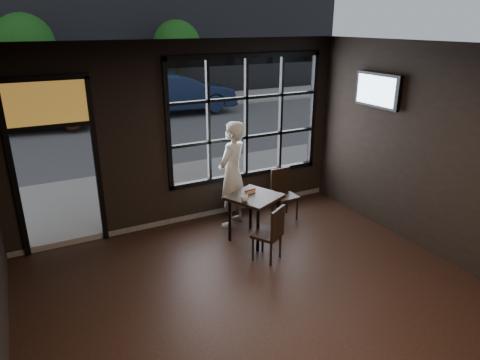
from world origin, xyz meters
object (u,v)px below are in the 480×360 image
chair_near (267,233)px  man (232,175)px  navy_car (178,93)px  cafe_table (254,218)px

chair_near → man: bearing=-124.3°
navy_car → cafe_table: bearing=170.1°
cafe_table → man: man is taller
man → navy_car: man is taller
chair_near → man: (0.08, 1.33, 0.51)m
cafe_table → man: 0.88m
chair_near → man: man is taller
cafe_table → chair_near: bearing=-126.3°
navy_car → man: bearing=168.9°
man → navy_car: bearing=-139.3°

